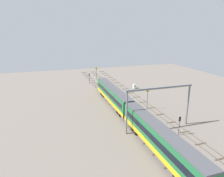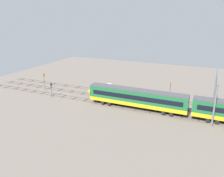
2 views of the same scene
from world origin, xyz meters
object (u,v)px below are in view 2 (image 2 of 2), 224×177
object	(u,v)px
speed_sign_near_foreground	(44,79)
relay_cabinet	(110,86)
train	(188,106)
signal_light_trackside_departure	(51,88)
speed_sign_mid_trackside	(170,89)
overhead_gantry	(216,86)

from	to	relation	value
speed_sign_near_foreground	relay_cabinet	distance (m)	20.01
train	signal_light_trackside_departure	xyz separation A→B (m)	(35.82, 1.82, 0.05)
signal_light_trackside_departure	relay_cabinet	size ratio (longest dim) A/B	2.55
speed_sign_near_foreground	signal_light_trackside_departure	world-z (taller)	speed_sign_near_foreground
speed_sign_mid_trackside	relay_cabinet	world-z (taller)	speed_sign_mid_trackside
overhead_gantry	speed_sign_mid_trackside	size ratio (longest dim) A/B	2.53
overhead_gantry	signal_light_trackside_departure	bearing A→B (deg)	8.67
overhead_gantry	relay_cabinet	bearing A→B (deg)	-14.59
speed_sign_mid_trackside	relay_cabinet	distance (m)	20.15
train	relay_cabinet	distance (m)	27.47
relay_cabinet	speed_sign_mid_trackside	bearing A→B (deg)	165.81
speed_sign_mid_trackside	signal_light_trackside_departure	bearing A→B (deg)	16.63
train	speed_sign_mid_trackside	distance (m)	9.08
signal_light_trackside_departure	relay_cabinet	world-z (taller)	signal_light_trackside_departure
speed_sign_mid_trackside	relay_cabinet	bearing A→B (deg)	-14.19
overhead_gantry	signal_light_trackside_departure	xyz separation A→B (m)	(41.06, 6.26, -3.91)
signal_light_trackside_departure	relay_cabinet	bearing A→B (deg)	-128.82
train	signal_light_trackside_departure	distance (m)	35.87
overhead_gantry	speed_sign_mid_trackside	xyz separation A→B (m)	(10.47, -2.87, -2.74)
speed_sign_near_foreground	relay_cabinet	bearing A→B (deg)	-150.68
signal_light_trackside_departure	train	bearing A→B (deg)	-177.09
signal_light_trackside_departure	relay_cabinet	distance (m)	18.09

